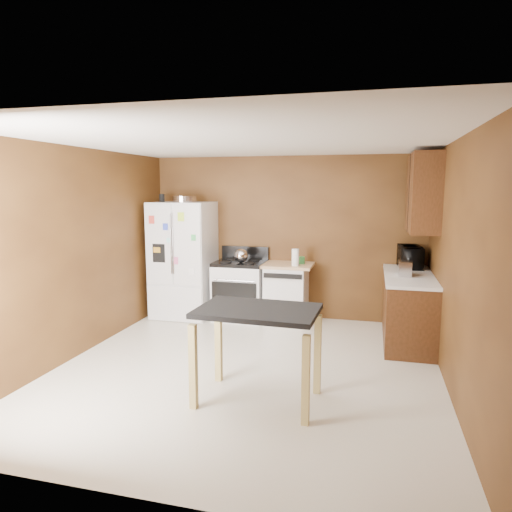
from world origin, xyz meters
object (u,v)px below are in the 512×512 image
at_px(green_canister, 302,260).
at_px(microwave, 410,258).
at_px(refrigerator, 183,260).
at_px(paper_towel, 295,257).
at_px(pen_cup, 162,198).
at_px(dishwasher, 286,292).
at_px(toaster, 405,268).
at_px(gas_range, 240,289).
at_px(kettle, 241,256).
at_px(roasting_pan, 184,199).
at_px(island, 258,324).

xyz_separation_m(green_canister, microwave, (1.54, -0.01, 0.10)).
distance_m(green_canister, refrigerator, 1.85).
bearing_deg(paper_towel, pen_cup, 179.50).
height_order(green_canister, dishwasher, green_canister).
bearing_deg(toaster, dishwasher, 162.40).
xyz_separation_m(toaster, gas_range, (-2.37, 0.56, -0.53)).
xyz_separation_m(gas_range, dishwasher, (0.72, 0.02, -0.01)).
bearing_deg(gas_range, refrigerator, -176.19).
bearing_deg(pen_cup, kettle, 0.36).
relative_size(paper_towel, green_canister, 2.27).
distance_m(kettle, dishwasher, 0.88).
relative_size(green_canister, toaster, 0.42).
height_order(roasting_pan, microwave, roasting_pan).
bearing_deg(microwave, green_canister, 81.37).
relative_size(green_canister, refrigerator, 0.06).
distance_m(paper_towel, microwave, 1.62).
bearing_deg(paper_towel, toaster, -16.42).
xyz_separation_m(gas_range, island, (0.94, -2.62, 0.30)).
height_order(green_canister, island, green_canister).
distance_m(roasting_pan, kettle, 1.24).
bearing_deg(pen_cup, microwave, 2.72).
xyz_separation_m(roasting_pan, kettle, (0.91, -0.03, -0.84)).
distance_m(kettle, paper_towel, 0.83).
bearing_deg(dishwasher, kettle, -170.08).
distance_m(green_canister, gas_range, 1.06).
relative_size(pen_cup, microwave, 0.24).
xyz_separation_m(pen_cup, toaster, (3.60, -0.46, -0.87)).
relative_size(kettle, toaster, 0.80).
relative_size(paper_towel, island, 0.22).
xyz_separation_m(roasting_pan, pen_cup, (-0.36, -0.04, 0.01)).
distance_m(green_canister, island, 2.71).
relative_size(roasting_pan, gas_range, 0.34).
relative_size(roasting_pan, toaster, 1.42).
relative_size(paper_towel, toaster, 0.95).
relative_size(kettle, gas_range, 0.19).
bearing_deg(pen_cup, paper_towel, -0.50).
bearing_deg(island, gas_range, 109.78).
distance_m(roasting_pan, paper_towel, 1.93).
height_order(kettle, paper_towel, paper_towel).
xyz_separation_m(kettle, paper_towel, (0.83, -0.03, 0.01)).
xyz_separation_m(green_canister, refrigerator, (-1.85, -0.15, -0.04)).
bearing_deg(toaster, green_canister, 157.66).
height_order(dishwasher, island, island).
distance_m(roasting_pan, toaster, 3.39).
xyz_separation_m(pen_cup, dishwasher, (1.95, 0.13, -1.41)).
height_order(pen_cup, green_canister, pen_cup).
relative_size(roasting_pan, pen_cup, 3.02).
bearing_deg(pen_cup, green_canister, 4.98).
distance_m(microwave, refrigerator, 3.39).
relative_size(pen_cup, island, 0.11).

